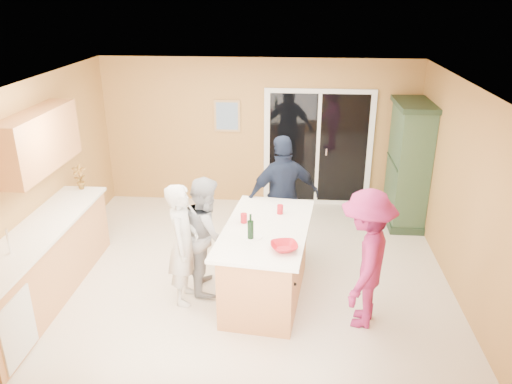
# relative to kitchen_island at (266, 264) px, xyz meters

# --- Properties ---
(floor) EXTENTS (5.50, 5.50, 0.00)m
(floor) POSITION_rel_kitchen_island_xyz_m (-0.33, 0.58, -0.46)
(floor) COLOR beige
(floor) RESTS_ON ground
(ceiling) EXTENTS (5.50, 5.00, 0.10)m
(ceiling) POSITION_rel_kitchen_island_xyz_m (-0.33, 0.58, 2.14)
(ceiling) COLOR white
(ceiling) RESTS_ON wall_back
(wall_back) EXTENTS (5.50, 0.10, 2.60)m
(wall_back) POSITION_rel_kitchen_island_xyz_m (-0.33, 3.08, 0.84)
(wall_back) COLOR tan
(wall_back) RESTS_ON ground
(wall_front) EXTENTS (5.50, 0.10, 2.60)m
(wall_front) POSITION_rel_kitchen_island_xyz_m (-0.33, -1.92, 0.84)
(wall_front) COLOR tan
(wall_front) RESTS_ON ground
(wall_left) EXTENTS (0.10, 5.00, 2.60)m
(wall_left) POSITION_rel_kitchen_island_xyz_m (-3.08, 0.58, 0.84)
(wall_left) COLOR tan
(wall_left) RESTS_ON ground
(wall_right) EXTENTS (0.10, 5.00, 2.60)m
(wall_right) POSITION_rel_kitchen_island_xyz_m (2.42, 0.58, 0.84)
(wall_right) COLOR tan
(wall_right) RESTS_ON ground
(left_cabinet_run) EXTENTS (0.65, 3.05, 1.24)m
(left_cabinet_run) POSITION_rel_kitchen_island_xyz_m (-2.78, -0.47, 0.01)
(left_cabinet_run) COLOR #C7834D
(left_cabinet_run) RESTS_ON floor
(upper_cabinets) EXTENTS (0.35, 1.60, 0.75)m
(upper_cabinets) POSITION_rel_kitchen_island_xyz_m (-2.91, 0.38, 1.42)
(upper_cabinets) COLOR #C7834D
(upper_cabinets) RESTS_ON wall_left
(sliding_door) EXTENTS (1.90, 0.07, 2.10)m
(sliding_door) POSITION_rel_kitchen_island_xyz_m (0.72, 3.05, 0.59)
(sliding_door) COLOR white
(sliding_door) RESTS_ON floor
(framed_picture) EXTENTS (0.46, 0.04, 0.56)m
(framed_picture) POSITION_rel_kitchen_island_xyz_m (-0.88, 3.06, 1.14)
(framed_picture) COLOR tan
(framed_picture) RESTS_ON wall_back
(kitchen_island) EXTENTS (1.21, 1.95, 0.97)m
(kitchen_island) POSITION_rel_kitchen_island_xyz_m (0.00, 0.00, 0.00)
(kitchen_island) COLOR #C7834D
(kitchen_island) RESTS_ON floor
(green_hutch) EXTENTS (0.59, 1.11, 2.04)m
(green_hutch) POSITION_rel_kitchen_island_xyz_m (2.16, 2.39, 0.54)
(green_hutch) COLOR #1E3120
(green_hutch) RESTS_ON floor
(woman_white) EXTENTS (0.38, 0.57, 1.56)m
(woman_white) POSITION_rel_kitchen_island_xyz_m (-1.00, -0.16, 0.32)
(woman_white) COLOR silver
(woman_white) RESTS_ON floor
(woman_grey) EXTENTS (0.72, 0.84, 1.53)m
(woman_grey) POSITION_rel_kitchen_island_xyz_m (-0.76, 0.16, 0.31)
(woman_grey) COLOR #9FA0A2
(woman_grey) RESTS_ON floor
(woman_navy) EXTENTS (1.15, 0.79, 1.81)m
(woman_navy) POSITION_rel_kitchen_island_xyz_m (0.17, 1.11, 0.45)
(woman_navy) COLOR #161E32
(woman_navy) RESTS_ON floor
(woman_magenta) EXTENTS (0.89, 1.20, 1.66)m
(woman_magenta) POSITION_rel_kitchen_island_xyz_m (1.14, -0.44, 0.37)
(woman_magenta) COLOR #982160
(woman_magenta) RESTS_ON floor
(serving_bowl) EXTENTS (0.36, 0.36, 0.07)m
(serving_bowl) POSITION_rel_kitchen_island_xyz_m (0.23, -0.55, 0.55)
(serving_bowl) COLOR #AC131D
(serving_bowl) RESTS_ON kitchen_island
(tulip_vase) EXTENTS (0.22, 0.17, 0.37)m
(tulip_vase) POSITION_rel_kitchen_island_xyz_m (-2.78, 1.11, 0.67)
(tulip_vase) COLOR #B52C12
(tulip_vase) RESTS_ON left_cabinet_run
(tumbler_near) EXTENTS (0.10, 0.10, 0.12)m
(tumbler_near) POSITION_rel_kitchen_island_xyz_m (0.15, 0.41, 0.57)
(tumbler_near) COLOR #AC131D
(tumbler_near) RESTS_ON kitchen_island
(tumbler_far) EXTENTS (0.11, 0.11, 0.12)m
(tumbler_far) POSITION_rel_kitchen_island_xyz_m (-0.28, 0.11, 0.58)
(tumbler_far) COLOR #AC131D
(tumbler_far) RESTS_ON kitchen_island
(wine_bottle) EXTENTS (0.07, 0.07, 0.31)m
(wine_bottle) POSITION_rel_kitchen_island_xyz_m (-0.16, -0.33, 0.64)
(wine_bottle) COLOR black
(wine_bottle) RESTS_ON kitchen_island
(white_plate) EXTENTS (0.23, 0.23, 0.01)m
(white_plate) POSITION_rel_kitchen_island_xyz_m (-0.14, -0.29, 0.52)
(white_plate) COLOR white
(white_plate) RESTS_ON kitchen_island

